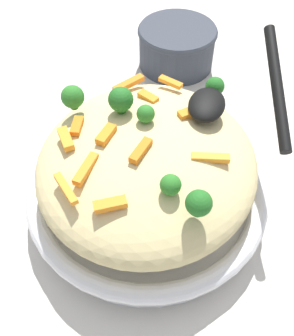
# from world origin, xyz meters

# --- Properties ---
(ground_plane) EXTENTS (2.40, 2.40, 0.00)m
(ground_plane) POSITION_xyz_m (0.00, 0.00, 0.00)
(ground_plane) COLOR beige
(serving_bowl) EXTENTS (0.29, 0.29, 0.05)m
(serving_bowl) POSITION_xyz_m (0.00, 0.00, 0.03)
(serving_bowl) COLOR silver
(serving_bowl) RESTS_ON ground_plane
(pasta_mound) EXTENTS (0.26, 0.24, 0.08)m
(pasta_mound) POSITION_xyz_m (0.00, 0.00, 0.08)
(pasta_mound) COLOR #DBC689
(pasta_mound) RESTS_ON serving_bowl
(carrot_piece_0) EXTENTS (0.04, 0.01, 0.01)m
(carrot_piece_0) POSITION_xyz_m (0.05, -0.05, 0.12)
(carrot_piece_0) COLOR orange
(carrot_piece_0) RESTS_ON pasta_mound
(carrot_piece_1) EXTENTS (0.03, 0.02, 0.01)m
(carrot_piece_1) POSITION_xyz_m (0.01, -0.04, 0.13)
(carrot_piece_1) COLOR orange
(carrot_piece_1) RESTS_ON pasta_mound
(carrot_piece_2) EXTENTS (0.03, 0.02, 0.01)m
(carrot_piece_2) POSITION_xyz_m (0.02, 0.00, 0.13)
(carrot_piece_2) COLOR orange
(carrot_piece_2) RESTS_ON pasta_mound
(carrot_piece_3) EXTENTS (0.03, 0.01, 0.01)m
(carrot_piece_3) POSITION_xyz_m (-0.00, -0.08, 0.12)
(carrot_piece_3) COLOR orange
(carrot_piece_3) RESTS_ON pasta_mound
(carrot_piece_4) EXTENTS (0.02, 0.04, 0.01)m
(carrot_piece_4) POSITION_xyz_m (0.01, 0.07, 0.12)
(carrot_piece_4) COLOR orange
(carrot_piece_4) RESTS_ON pasta_mound
(carrot_piece_5) EXTENTS (0.02, 0.03, 0.01)m
(carrot_piece_5) POSITION_xyz_m (-0.10, -0.00, 0.12)
(carrot_piece_5) COLOR orange
(carrot_piece_5) RESTS_ON pasta_mound
(carrot_piece_6) EXTENTS (0.03, 0.03, 0.01)m
(carrot_piece_6) POSITION_xyz_m (0.02, -0.08, 0.12)
(carrot_piece_6) COLOR orange
(carrot_piece_6) RESTS_ON pasta_mound
(carrot_piece_7) EXTENTS (0.02, 0.03, 0.01)m
(carrot_piece_7) POSITION_xyz_m (0.09, -0.01, 0.12)
(carrot_piece_7) COLOR orange
(carrot_piece_7) RESTS_ON pasta_mound
(carrot_piece_8) EXTENTS (0.02, 0.03, 0.01)m
(carrot_piece_8) POSITION_xyz_m (-0.05, 0.03, 0.12)
(carrot_piece_8) COLOR orange
(carrot_piece_8) RESTS_ON pasta_mound
(carrot_piece_9) EXTENTS (0.02, 0.03, 0.01)m
(carrot_piece_9) POSITION_xyz_m (-0.07, -0.02, 0.12)
(carrot_piece_9) COLOR orange
(carrot_piece_9) RESTS_ON pasta_mound
(carrot_piece_10) EXTENTS (0.03, 0.03, 0.01)m
(carrot_piece_10) POSITION_xyz_m (0.08, -0.06, 0.12)
(carrot_piece_10) COLOR orange
(carrot_piece_10) RESTS_ON pasta_mound
(carrot_piece_11) EXTENTS (0.04, 0.03, 0.01)m
(carrot_piece_11) POSITION_xyz_m (-0.08, -0.05, 0.12)
(carrot_piece_11) COLOR orange
(carrot_piece_11) RESTS_ON pasta_mound
(broccoli_floret_0) EXTENTS (0.03, 0.03, 0.03)m
(broccoli_floret_0) POSITION_xyz_m (-0.03, -0.09, 0.13)
(broccoli_floret_0) COLOR #296820
(broccoli_floret_0) RESTS_ON pasta_mound
(broccoli_floret_1) EXTENTS (0.02, 0.02, 0.02)m
(broccoli_floret_1) POSITION_xyz_m (-0.09, 0.05, 0.13)
(broccoli_floret_1) COLOR #205B1C
(broccoli_floret_1) RESTS_ON pasta_mound
(broccoli_floret_2) EXTENTS (0.02, 0.02, 0.02)m
(broccoli_floret_2) POSITION_xyz_m (-0.02, -0.01, 0.13)
(broccoli_floret_2) COLOR #296820
(broccoli_floret_2) RESTS_ON pasta_mound
(broccoli_floret_3) EXTENTS (0.02, 0.02, 0.03)m
(broccoli_floret_3) POSITION_xyz_m (0.07, 0.07, 0.13)
(broccoli_floret_3) COLOR #205B1C
(broccoli_floret_3) RESTS_ON pasta_mound
(broccoli_floret_4) EXTENTS (0.02, 0.02, 0.02)m
(broccoli_floret_4) POSITION_xyz_m (0.06, 0.04, 0.13)
(broccoli_floret_4) COLOR #296820
(broccoli_floret_4) RESTS_ON pasta_mound
(broccoli_floret_5) EXTENTS (0.03, 0.03, 0.03)m
(broccoli_floret_5) POSITION_xyz_m (-0.03, -0.04, 0.14)
(broccoli_floret_5) COLOR #205B1C
(broccoli_floret_5) RESTS_ON pasta_mound
(serving_spoon) EXTENTS (0.14, 0.11, 0.06)m
(serving_spoon) POSITION_xyz_m (-0.07, 0.07, 0.14)
(serving_spoon) COLOR black
(serving_spoon) RESTS_ON pasta_mound
(companion_bowl) EXTENTS (0.13, 0.13, 0.07)m
(companion_bowl) POSITION_xyz_m (-0.30, -0.04, 0.04)
(companion_bowl) COLOR #333842
(companion_bowl) RESTS_ON ground_plane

